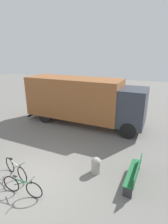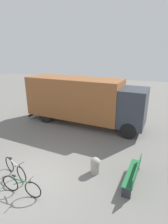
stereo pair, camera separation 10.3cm
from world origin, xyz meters
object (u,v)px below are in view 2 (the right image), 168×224
object	(u,v)px
delivery_truck	(83,99)
park_bench	(134,172)
bollard_near_bench	(95,165)
bicycle_middle	(21,186)
bicycle_near	(15,168)

from	to	relation	value
delivery_truck	park_bench	world-z (taller)	delivery_truck
delivery_truck	bollard_near_bench	distance (m)	6.00
bicycle_middle	bollard_near_bench	distance (m)	3.13
delivery_truck	park_bench	xyz separation A→B (m)	(4.41, -5.13, -1.40)
delivery_truck	bicycle_middle	bearing A→B (deg)	-82.70
park_bench	bollard_near_bench	world-z (taller)	park_bench
park_bench	bicycle_near	size ratio (longest dim) A/B	1.22
park_bench	bicycle_middle	bearing A→B (deg)	124.34
delivery_truck	bicycle_near	world-z (taller)	delivery_truck
bicycle_near	bicycle_middle	world-z (taller)	same
bicycle_near	bicycle_middle	size ratio (longest dim) A/B	0.95
bicycle_near	bollard_near_bench	distance (m)	3.49
park_bench	bollard_near_bench	xyz separation A→B (m)	(-1.67, 0.01, -0.09)
delivery_truck	bicycle_near	distance (m)	6.83
park_bench	bicycle_middle	distance (m)	4.45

